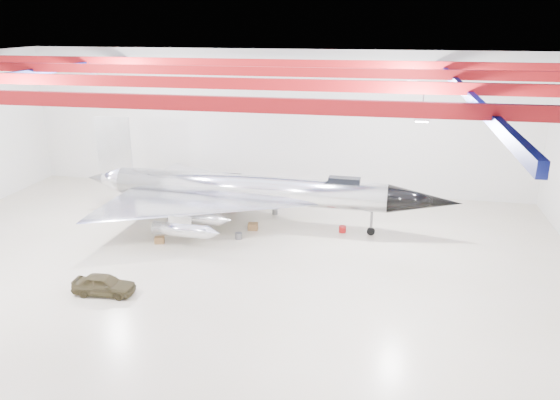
# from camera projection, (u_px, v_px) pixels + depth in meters

# --- Properties ---
(floor) EXTENTS (40.00, 40.00, 0.00)m
(floor) POSITION_uv_depth(u_px,v_px,m) (218.00, 266.00, 30.39)
(floor) COLOR beige
(floor) RESTS_ON ground
(wall_back) EXTENTS (40.00, 0.00, 40.00)m
(wall_back) POSITION_uv_depth(u_px,v_px,m) (274.00, 122.00, 42.63)
(wall_back) COLOR silver
(wall_back) RESTS_ON floor
(ceiling) EXTENTS (40.00, 40.00, 0.00)m
(ceiling) POSITION_uv_depth(u_px,v_px,m) (210.00, 64.00, 26.93)
(ceiling) COLOR #0A0F38
(ceiling) RESTS_ON wall_back
(ceiling_structure) EXTENTS (39.50, 29.50, 1.08)m
(ceiling_structure) POSITION_uv_depth(u_px,v_px,m) (211.00, 78.00, 27.15)
(ceiling_structure) COLOR maroon
(ceiling_structure) RESTS_ON ceiling
(jet_aircraft) EXTENTS (25.30, 14.91, 6.90)m
(jet_aircraft) POSITION_uv_depth(u_px,v_px,m) (247.00, 192.00, 35.88)
(jet_aircraft) COLOR silver
(jet_aircraft) RESTS_ON floor
(jeep) EXTENTS (3.18, 1.43, 1.06)m
(jeep) POSITION_uv_depth(u_px,v_px,m) (104.00, 284.00, 27.15)
(jeep) COLOR #3D351E
(jeep) RESTS_ON floor
(crate_ply) EXTENTS (0.68, 0.60, 0.40)m
(crate_ply) POSITION_uv_depth(u_px,v_px,m) (159.00, 240.00, 33.49)
(crate_ply) COLOR olive
(crate_ply) RESTS_ON floor
(toolbox_red) EXTENTS (0.43, 0.35, 0.29)m
(toolbox_red) POSITION_uv_depth(u_px,v_px,m) (233.00, 208.00, 39.37)
(toolbox_red) COLOR maroon
(toolbox_red) RESTS_ON floor
(engine_drum) EXTENTS (0.48, 0.48, 0.40)m
(engine_drum) POSITION_uv_depth(u_px,v_px,m) (239.00, 236.00, 34.13)
(engine_drum) COLOR #59595B
(engine_drum) RESTS_ON floor
(parts_bin) EXTENTS (0.69, 0.58, 0.45)m
(parts_bin) POSITION_uv_depth(u_px,v_px,m) (253.00, 226.00, 35.63)
(parts_bin) COLOR olive
(parts_bin) RESTS_ON floor
(tool_chest) EXTENTS (0.51, 0.51, 0.42)m
(tool_chest) POSITION_uv_depth(u_px,v_px,m) (342.00, 229.00, 35.21)
(tool_chest) COLOR maroon
(tool_chest) RESTS_ON floor
(oil_barrel) EXTENTS (0.56, 0.49, 0.33)m
(oil_barrel) POSITION_uv_depth(u_px,v_px,m) (201.00, 231.00, 35.08)
(oil_barrel) COLOR olive
(oil_barrel) RESTS_ON floor
(spares_box) EXTENTS (0.46, 0.46, 0.36)m
(spares_box) POSITION_uv_depth(u_px,v_px,m) (275.00, 212.00, 38.48)
(spares_box) COLOR #59595B
(spares_box) RESTS_ON floor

